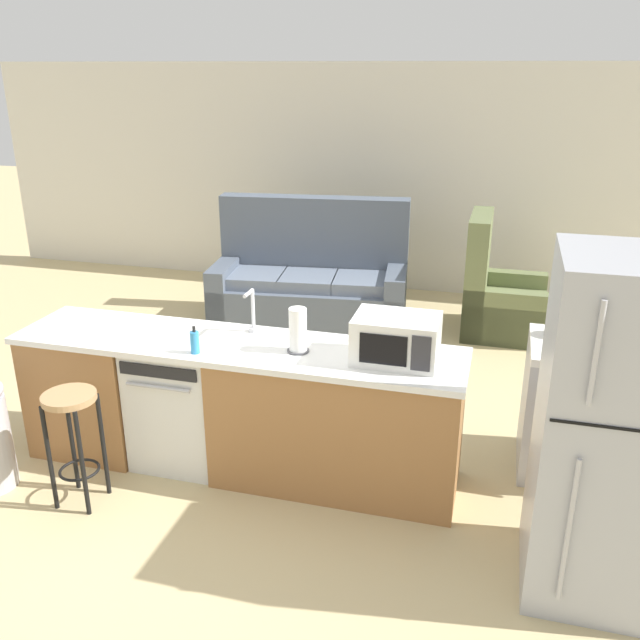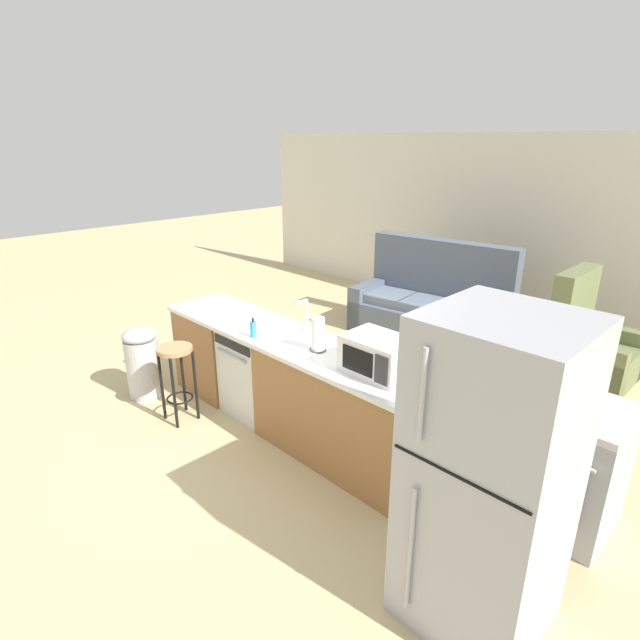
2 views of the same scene
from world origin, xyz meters
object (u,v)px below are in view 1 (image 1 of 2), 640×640
Objects in this scene: couch at (311,283)px; bar_stool at (73,425)px; refrigerator at (615,433)px; microwave at (396,339)px; stove_range at (584,409)px; kettle at (566,324)px; armchair at (495,299)px; paper_towel_roll at (298,331)px; dishwasher at (183,402)px; soap_bottle at (195,342)px.

bar_stool is at bearing -97.63° from couch.
refrigerator reaches higher than microwave.
refrigerator reaches higher than bar_stool.
stove_range is 1.42m from microwave.
kettle is at bearing -43.06° from couch.
bar_stool is at bearing -123.10° from armchair.
armchair is (-0.63, 3.55, -0.54)m from refrigerator.
bar_stool is (-1.23, -0.62, -0.50)m from paper_towel_roll.
dishwasher is 0.76m from bar_stool.
microwave is (-1.17, 0.55, 0.15)m from refrigerator.
refrigerator is 6.30× the size of paper_towel_roll.
soap_bottle is at bearing 34.21° from bar_stool.
bar_stool is at bearing -153.36° from paper_towel_roll.
microwave reaches higher than dishwasher.
microwave is (-1.17, -0.55, 0.59)m from stove_range.
stove_range is at bearing 17.83° from soap_bottle.
refrigerator is 3.02m from bar_stool.
soap_bottle is (-1.20, -0.21, -0.07)m from microwave.
microwave is at bearing 2.21° from paper_towel_roll.
microwave is at bearing 10.04° from soap_bottle.
soap_bottle is 0.24× the size of bar_stool.
dishwasher is at bearing -91.44° from couch.
stove_range is 1.18m from refrigerator.
armchair reaches higher than paper_towel_roll.
stove_range is 0.75× the size of armchair.
bar_stool is (-3.00, -1.19, 0.08)m from stove_range.
soap_bottle is at bearing -43.33° from dishwasher.
armchair reaches higher than soap_bottle.
soap_bottle is 3.16m from couch.
armchair is (1.75, 3.22, -0.62)m from soap_bottle.
soap_bottle is (-2.37, 0.33, 0.08)m from refrigerator.
paper_towel_roll is at bearing 26.64° from bar_stool.
microwave is 1.77× the size of paper_towel_roll.
microwave is at bearing -64.78° from couch.
refrigerator reaches higher than armchair.
bar_stool is at bearing -158.37° from stove_range.
microwave is 1.21m from kettle.
kettle is 0.17× the size of armchair.
paper_towel_roll is at bearing -75.42° from couch.
dishwasher is at bearing 178.31° from paper_towel_roll.
kettle reaches higher than soap_bottle.
paper_towel_roll reaches higher than microwave.
refrigerator is at bearing -16.52° from paper_towel_roll.
paper_towel_roll reaches higher than kettle.
couch reaches higher than dishwasher.
bar_stool is (-0.63, -0.43, -0.44)m from soap_bottle.
couch reaches higher than stove_range.
kettle reaches higher than stove_range.
soap_bottle is 0.08× the size of couch.
dishwasher is 2.59m from kettle.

